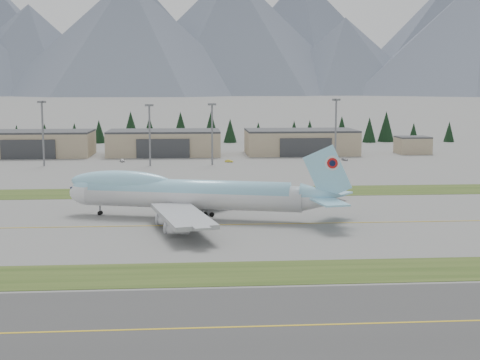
{
  "coord_description": "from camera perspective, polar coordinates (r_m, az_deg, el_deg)",
  "views": [
    {
      "loc": [
        -3.78,
        -141.31,
        29.65
      ],
      "look_at": [
        7.75,
        12.31,
        8.0
      ],
      "focal_mm": 50.0,
      "sensor_mm": 36.0,
      "label": 1
    }
  ],
  "objects": [
    {
      "name": "floodlight_masts",
      "position": [
        253.66,
        -4.53,
        5.02
      ],
      "size": [
        114.25,
        6.93,
        24.95
      ],
      "color": "slate",
      "rests_on": "ground"
    },
    {
      "name": "taxiway_line_main",
      "position": [
        144.44,
        -2.71,
        -3.86
      ],
      "size": [
        400.0,
        0.4,
        0.02
      ],
      "primitive_type": "cube",
      "color": "gold",
      "rests_on": "ground"
    },
    {
      "name": "mountain_ridge_front",
      "position": [
        2338.91,
        -5.46,
        12.76
      ],
      "size": [
        4315.05,
        1175.67,
        509.06
      ],
      "color": "#454B5C",
      "rests_on": "ground"
    },
    {
      "name": "conifer_belt",
      "position": [
        353.7,
        -3.24,
        4.32
      ],
      "size": [
        274.93,
        16.72,
        16.98
      ],
      "color": "black",
      "rests_on": "ground"
    },
    {
      "name": "service_vehicle_a",
      "position": [
        268.24,
        -10.02,
        1.53
      ],
      "size": [
        2.56,
        3.95,
        1.25
      ],
      "primitive_type": "imported",
      "rotation": [
        0.0,
        0.0,
        0.32
      ],
      "color": "silver",
      "rests_on": "ground"
    },
    {
      "name": "mountain_ridge_rear",
      "position": [
        3051.33,
        -3.09,
        12.46
      ],
      "size": [
        4498.11,
        1069.87,
        534.93
      ],
      "color": "#454B5C",
      "rests_on": "ground"
    },
    {
      "name": "boeing_747_freighter",
      "position": [
        150.9,
        -4.34,
        -1.15
      ],
      "size": [
        65.73,
        54.77,
        17.3
      ],
      "rotation": [
        0.0,
        0.0,
        -0.26
      ],
      "color": "silver",
      "rests_on": "ground"
    },
    {
      "name": "service_vehicle_c",
      "position": [
        272.37,
        8.93,
        1.65
      ],
      "size": [
        2.4,
        3.9,
        1.05
      ],
      "primitive_type": "imported",
      "rotation": [
        0.0,
        0.0,
        0.27
      ],
      "color": "#ACABB0",
      "rests_on": "ground"
    },
    {
      "name": "hangar_center",
      "position": [
        292.43,
        -6.49,
        3.19
      ],
      "size": [
        48.0,
        26.6,
        10.8
      ],
      "color": "tan",
      "rests_on": "ground"
    },
    {
      "name": "hangar_right",
      "position": [
        296.26,
        5.21,
        3.27
      ],
      "size": [
        48.0,
        26.6,
        10.8
      ],
      "color": "tan",
      "rests_on": "ground"
    },
    {
      "name": "control_shed",
      "position": [
        306.8,
        14.52,
        2.91
      ],
      "size": [
        14.0,
        12.0,
        7.6
      ],
      "color": "tan",
      "rests_on": "ground"
    },
    {
      "name": "ground",
      "position": [
        144.44,
        -2.71,
        -3.86
      ],
      "size": [
        7000.0,
        7000.0,
        0.0
      ],
      "primitive_type": "plane",
      "color": "slate",
      "rests_on": "ground"
    },
    {
      "name": "asphalt_taxiway",
      "position": [
        84.76,
        -1.5,
        -12.48
      ],
      "size": [
        400.0,
        32.0,
        0.04
      ],
      "primitive_type": "cube",
      "color": "#363636",
      "rests_on": "ground"
    },
    {
      "name": "grass_strip_far",
      "position": [
        188.69,
        -3.09,
        -1.05
      ],
      "size": [
        400.0,
        18.0,
        0.08
      ],
      "primitive_type": "cube",
      "color": "#2E4318",
      "rests_on": "ground"
    },
    {
      "name": "grass_strip_near",
      "position": [
        107.55,
        -2.13,
        -8.01
      ],
      "size": [
        400.0,
        14.0,
        0.08
      ],
      "primitive_type": "cube",
      "color": "#2E4318",
      "rests_on": "ground"
    },
    {
      "name": "service_vehicle_b",
      "position": [
        262.78,
        -0.94,
        1.52
      ],
      "size": [
        3.4,
        2.31,
        1.06
      ],
      "primitive_type": "imported",
      "rotation": [
        0.0,
        0.0,
        1.16
      ],
      "color": "yellow",
      "rests_on": "ground"
    },
    {
      "name": "hangar_left",
      "position": [
        299.62,
        -17.07,
        3.0
      ],
      "size": [
        48.0,
        26.6,
        10.8
      ],
      "color": "tan",
      "rests_on": "ground"
    },
    {
      "name": "taxiway_line_near",
      "position": [
        84.76,
        -1.5,
        -12.48
      ],
      "size": [
        400.0,
        0.4,
        0.02
      ],
      "primitive_type": "cube",
      "color": "gold",
      "rests_on": "ground"
    }
  ]
}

